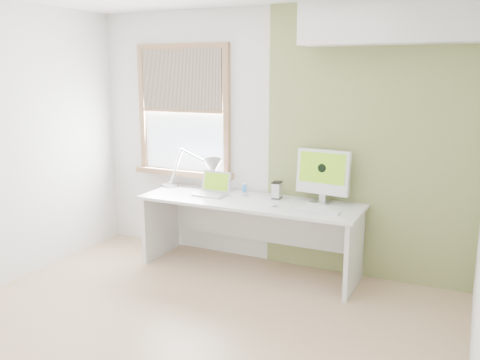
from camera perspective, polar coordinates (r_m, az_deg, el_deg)
The scene contains 12 objects.
room at distance 3.60m, azimuth -7.17°, elevation 1.54°, with size 4.04×3.54×2.64m.
accent_wall at distance 4.86m, azimuth 14.33°, elevation 3.94°, with size 2.00×0.02×2.60m, color #849656.
soffit at distance 4.63m, azimuth 17.16°, elevation 17.07°, with size 1.60×0.40×0.42m, color white.
window at distance 5.54m, azimuth -6.47°, elevation 7.73°, with size 1.20×0.14×1.42m.
desk at distance 5.05m, azimuth 1.35°, elevation -4.28°, with size 2.20×0.70×0.73m.
desk_lamp at distance 5.34m, azimuth -4.04°, elevation 1.26°, with size 0.78×0.31×0.44m.
laptop at distance 5.17m, azimuth -3.08°, elevation -1.02°, with size 0.34×0.28×0.23m.
phone_dock at distance 5.11m, azimuth 0.52°, elevation -1.40°, with size 0.08×0.08×0.13m.
external_drive at distance 5.01m, azimuth 4.21°, elevation -1.14°, with size 0.09×0.14×0.17m.
imac at distance 4.86m, azimuth 9.37°, elevation 0.77°, with size 0.53×0.19×0.51m.
keyboard at distance 4.58m, azimuth 8.49°, elevation -3.45°, with size 0.45×0.14×0.02m.
mouse at distance 4.73m, azimuth 3.89°, elevation -2.80°, with size 0.06×0.10×0.03m, color white.
Camera 1 is at (1.91, -2.99, 1.94)m, focal length 37.70 mm.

